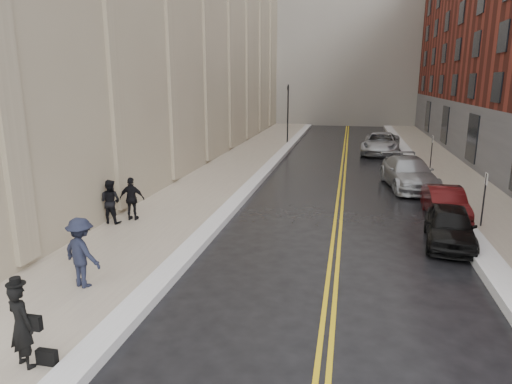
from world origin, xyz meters
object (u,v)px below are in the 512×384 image
at_px(car_silver_near, 408,173).
at_px(pedestrian_a, 110,201).
at_px(car_black, 450,226).
at_px(pedestrian_main, 21,325).
at_px(car_maroon, 445,203).
at_px(pedestrian_b, 82,252).
at_px(pedestrian_c, 132,199).
at_px(car_silver_far, 381,143).

xyz_separation_m(car_silver_near, pedestrian_a, (-12.15, -9.22, 0.21)).
xyz_separation_m(car_black, pedestrian_main, (-9.59, -9.30, 0.34)).
bearing_deg(car_black, car_silver_near, 99.35).
bearing_deg(pedestrian_a, car_black, -172.24).
distance_m(car_black, car_maroon, 3.28).
xyz_separation_m(pedestrian_b, pedestrian_c, (-1.46, 5.86, -0.10)).
distance_m(car_silver_near, pedestrian_a, 15.26).
xyz_separation_m(car_maroon, car_silver_far, (-1.60, 16.97, 0.17)).
bearing_deg(car_black, pedestrian_a, -171.01).
height_order(car_maroon, pedestrian_b, pedestrian_b).
bearing_deg(car_silver_far, car_maroon, -78.38).
height_order(car_silver_near, pedestrian_c, pedestrian_c).
height_order(car_maroon, pedestrian_main, pedestrian_main).
bearing_deg(pedestrian_b, pedestrian_main, 124.22).
bearing_deg(pedestrian_c, car_black, 174.07).
bearing_deg(pedestrian_b, car_silver_far, -89.45).
relative_size(pedestrian_a, pedestrian_b, 0.90).
bearing_deg(car_silver_near, pedestrian_main, -124.85).
bearing_deg(car_silver_far, pedestrian_c, -111.80).
bearing_deg(pedestrian_a, car_silver_near, -137.37).
bearing_deg(car_maroon, car_black, -98.59).
bearing_deg(pedestrian_b, pedestrian_c, -55.82).
distance_m(car_maroon, pedestrian_c, 12.78).
relative_size(car_silver_near, pedestrian_a, 3.21).
bearing_deg(car_maroon, car_silver_far, 94.52).
bearing_deg(pedestrian_c, pedestrian_a, 33.77).
bearing_deg(car_silver_far, car_silver_near, -80.04).
bearing_deg(pedestrian_c, car_maroon, -171.17).
distance_m(car_black, car_silver_far, 20.25).
distance_m(pedestrian_main, pedestrian_c, 9.60).
relative_size(pedestrian_main, pedestrian_a, 1.00).
bearing_deg(car_black, pedestrian_main, -129.24).
relative_size(pedestrian_main, pedestrian_c, 1.00).
relative_size(car_black, pedestrian_c, 2.29).
xyz_separation_m(car_silver_near, pedestrian_main, (-9.18, -18.01, 0.21)).
height_order(car_maroon, car_silver_far, car_silver_far).
distance_m(car_black, car_silver_near, 8.72).
bearing_deg(pedestrian_b, car_black, -130.62).
relative_size(car_black, pedestrian_a, 2.29).
height_order(car_silver_near, car_silver_far, car_silver_far).
height_order(pedestrian_a, pedestrian_b, pedestrian_b).
height_order(car_black, car_maroon, car_black).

